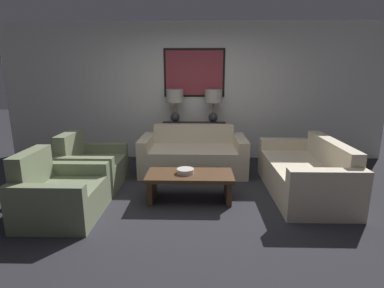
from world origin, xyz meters
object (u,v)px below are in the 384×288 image
console_table (194,142)px  table_lamp_left (175,100)px  table_lamp_right (213,100)px  armchair_near_camera (60,195)px  armchair_near_back_wall (91,167)px  couch_by_back_wall (193,156)px  coffee_table (190,180)px  couch_by_side (305,175)px  decorative_bowl (185,171)px

console_table → table_lamp_left: 0.89m
table_lamp_right → armchair_near_camera: bearing=-128.8°
console_table → armchair_near_back_wall: armchair_near_back_wall is taller
table_lamp_right → armchair_near_back_wall: 2.54m
couch_by_back_wall → coffee_table: size_ratio=1.54×
table_lamp_left → table_lamp_right: (0.74, 0.00, 0.00)m
armchair_near_camera → armchair_near_back_wall: bearing=90.0°
table_lamp_left → armchair_near_camera: 2.86m
table_lamp_right → armchair_near_back_wall: (-1.95, -1.36, -0.91)m
console_table → couch_by_side: couch_by_side is taller
table_lamp_left → decorative_bowl: bearing=-81.4°
couch_by_back_wall → decorative_bowl: bearing=-93.9°
console_table → armchair_near_back_wall: size_ratio=1.29×
table_lamp_right → armchair_near_camera: (-1.95, -2.42, -0.91)m
console_table → armchair_near_camera: armchair_near_camera is taller
couch_by_side → decorative_bowl: size_ratio=7.72×
table_lamp_right → couch_by_side: 2.25m
couch_by_side → coffee_table: (-1.66, -0.27, 0.00)m
couch_by_side → armchair_near_back_wall: size_ratio=1.88×
couch_by_side → armchair_near_back_wall: bearing=175.2°
armchair_near_back_wall → coffee_table: bearing=-18.9°
table_lamp_left → couch_by_back_wall: bearing=-61.7°
table_lamp_left → console_table: bearing=0.0°
console_table → coffee_table: 1.89m
armchair_near_camera → console_table: bearing=56.9°
table_lamp_left → couch_by_side: bearing=-39.0°
console_table → coffee_table: bearing=-90.7°
table_lamp_left → table_lamp_right: bearing=0.0°
coffee_table → decorative_bowl: decorative_bowl is taller
couch_by_side → armchair_near_camera: bearing=-166.0°
coffee_table → armchair_near_camera: (-1.56, -0.53, -0.01)m
table_lamp_right → couch_by_back_wall: size_ratio=0.36×
coffee_table → armchair_near_camera: 1.65m
console_table → table_lamp_right: (0.37, 0.00, 0.81)m
table_lamp_left → decorative_bowl: 2.07m
couch_by_side → decorative_bowl: 1.75m
coffee_table → decorative_bowl: size_ratio=5.01×
console_table → coffee_table: (-0.02, -1.89, -0.09)m
coffee_table → couch_by_side: bearing=9.1°
table_lamp_right → decorative_bowl: table_lamp_right is taller
decorative_bowl → armchair_near_camera: size_ratio=0.24×
console_table → table_lamp_left: bearing=180.0°
couch_by_side → decorative_bowl: bearing=-171.1°
couch_by_back_wall → couch_by_side: same height
decorative_bowl → armchair_near_camera: armchair_near_camera is taller
table_lamp_left → coffee_table: size_ratio=0.55×
decorative_bowl → table_lamp_right: bearing=76.6°
armchair_near_camera → coffee_table: bearing=18.9°
console_table → coffee_table: console_table is taller
table_lamp_left → couch_by_back_wall: size_ratio=0.36×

